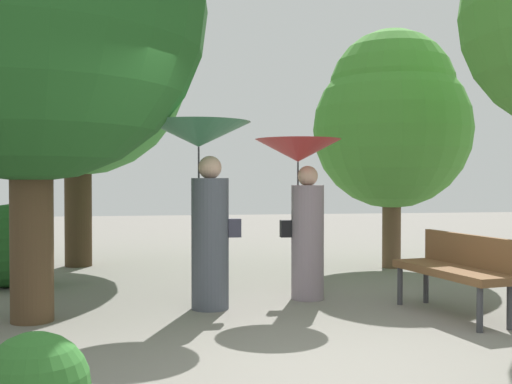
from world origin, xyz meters
TOP-DOWN VIEW (x-y plane):
  - ground_plane at (0.00, 0.00)m, footprint 40.00×40.00m
  - person_left at (-0.66, 2.42)m, footprint 1.13×1.13m
  - person_right at (0.52, 2.78)m, footprint 1.01×1.01m
  - park_bench at (1.88, 1.65)m, footprint 0.73×1.56m
  - tree_near_left at (-2.37, 6.08)m, footprint 3.53×3.53m
  - tree_mid_right at (2.55, 5.06)m, footprint 2.48×2.48m
  - bush_path_right at (-3.04, 4.20)m, footprint 1.08×1.08m

SIDE VIEW (x-z plane):
  - ground_plane at x=0.00m, z-range 0.00..0.00m
  - park_bench at x=1.88m, z-range 0.10..0.93m
  - bush_path_right at x=-3.04m, z-range 0.00..1.08m
  - person_right at x=0.52m, z-range 0.35..2.22m
  - person_left at x=-0.66m, z-range 0.40..2.42m
  - tree_mid_right at x=2.55m, z-range 0.49..4.26m
  - tree_near_left at x=-2.37m, z-range 0.75..6.25m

